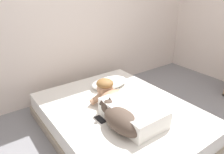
{
  "coord_description": "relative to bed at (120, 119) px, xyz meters",
  "views": [
    {
      "loc": [
        -1.45,
        -1.13,
        1.59
      ],
      "look_at": [
        -0.08,
        0.78,
        0.54
      ],
      "focal_mm": 34.55,
      "sensor_mm": 36.0,
      "label": 1
    }
  ],
  "objects": [
    {
      "name": "dog",
      "position": [
        -0.21,
        -0.29,
        0.25
      ],
      "size": [
        0.26,
        0.57,
        0.21
      ],
      "color": "#4C3D33",
      "rests_on": "bed"
    },
    {
      "name": "cell_phone",
      "position": [
        -0.3,
        -0.06,
        0.15
      ],
      "size": [
        0.07,
        0.14,
        0.01
      ],
      "primitive_type": "cube",
      "color": "black",
      "rests_on": "bed"
    },
    {
      "name": "coffee_cup",
      "position": [
        0.08,
        0.48,
        0.19
      ],
      "size": [
        0.12,
        0.09,
        0.07
      ],
      "color": "white",
      "rests_on": "bed"
    },
    {
      "name": "pillow",
      "position": [
        0.22,
        0.51,
        0.2
      ],
      "size": [
        0.52,
        0.32,
        0.11
      ],
      "primitive_type": "ellipsoid",
      "color": "white",
      "rests_on": "bed"
    },
    {
      "name": "ground_plane",
      "position": [
        0.18,
        -0.5,
        -0.14
      ],
      "size": [
        12.46,
        12.46,
        0.0
      ],
      "primitive_type": "plane",
      "color": "gray"
    },
    {
      "name": "back_wall",
      "position": [
        0.18,
        1.17,
        1.11
      ],
      "size": [
        4.23,
        0.12,
        2.5
      ],
      "color": "silver",
      "rests_on": "ground"
    },
    {
      "name": "bed",
      "position": [
        0.0,
        0.0,
        0.0
      ],
      "size": [
        1.48,
        1.91,
        0.29
      ],
      "color": "gray",
      "rests_on": "ground"
    },
    {
      "name": "person_lying",
      "position": [
        -0.03,
        -0.12,
        0.25
      ],
      "size": [
        0.43,
        0.92,
        0.27
      ],
      "color": "white",
      "rests_on": "bed"
    }
  ]
}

